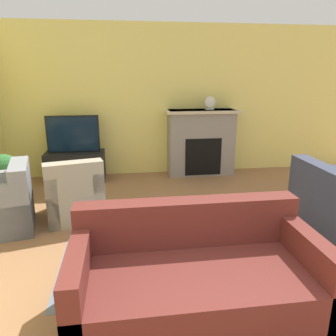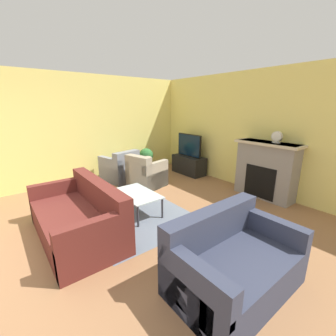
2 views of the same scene
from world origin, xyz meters
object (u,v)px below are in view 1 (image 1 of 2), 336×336
(potted_plant, at_px, (5,172))
(mantel_clock, at_px, (210,103))
(armchair_accent, at_px, (74,195))
(tv, at_px, (73,134))
(coffee_table, at_px, (164,215))
(couch_sectional, at_px, (195,278))

(potted_plant, height_order, mantel_clock, mantel_clock)
(armchair_accent, relative_size, potted_plant, 1.27)
(tv, bearing_deg, armchair_accent, -83.62)
(armchair_accent, relative_size, coffee_table, 0.96)
(tv, height_order, armchair_accent, tv)
(couch_sectional, distance_m, potted_plant, 3.47)
(couch_sectional, xyz_separation_m, mantel_clock, (1.06, 3.66, 1.04))
(tv, bearing_deg, mantel_clock, 2.42)
(tv, height_order, potted_plant, tv)
(armchair_accent, distance_m, potted_plant, 1.26)
(armchair_accent, height_order, coffee_table, armchair_accent)
(potted_plant, bearing_deg, mantel_clock, 17.03)
(tv, relative_size, potted_plant, 1.22)
(couch_sectional, xyz_separation_m, potted_plant, (-2.23, 2.65, 0.17))
(mantel_clock, bearing_deg, armchair_accent, -143.09)
(potted_plant, relative_size, mantel_clock, 3.08)
(tv, height_order, coffee_table, tv)
(coffee_table, xyz_separation_m, mantel_clock, (1.17, 2.58, 0.97))
(potted_plant, bearing_deg, couch_sectional, -49.87)
(tv, relative_size, couch_sectional, 0.47)
(couch_sectional, height_order, mantel_clock, mantel_clock)
(couch_sectional, bearing_deg, potted_plant, 130.13)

